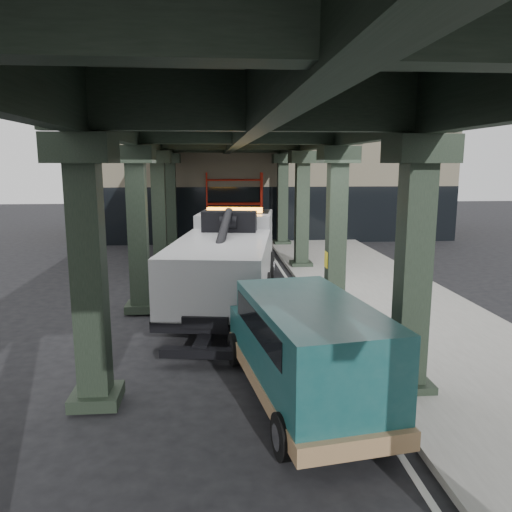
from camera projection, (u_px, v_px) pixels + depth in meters
name	position (u px, v px, depth m)	size (l,w,h in m)	color
ground	(258.00, 331.00, 13.61)	(90.00, 90.00, 0.00)	black
sidewalk	(392.00, 304.00, 15.93)	(5.00, 40.00, 0.15)	gray
lane_stripe	(306.00, 308.00, 15.71)	(0.12, 38.00, 0.01)	silver
viaduct	(238.00, 130.00, 14.53)	(7.40, 32.00, 6.40)	black
building	(261.00, 171.00, 32.63)	(22.00, 10.00, 8.00)	#C6B793
scaffolding	(234.00, 207.00, 27.56)	(3.08, 0.88, 4.00)	#A81A0D
tow_truck	(228.00, 256.00, 16.28)	(3.90, 9.64, 3.08)	black
towed_van	(305.00, 348.00, 9.27)	(2.70, 5.32, 2.07)	#134546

